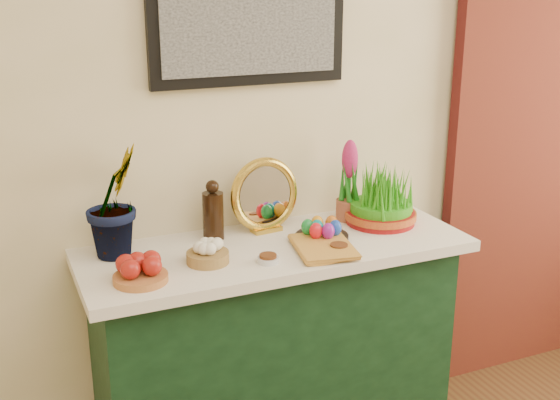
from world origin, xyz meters
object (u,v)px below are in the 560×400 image
(hyacinth_green, at_px, (113,184))
(book, at_px, (296,249))
(sideboard, at_px, (275,358))
(mirror, at_px, (265,196))
(wheatgrass_sabzeh, at_px, (381,199))

(hyacinth_green, relative_size, book, 1.97)
(sideboard, bearing_deg, book, -74.42)
(mirror, height_order, wheatgrass_sabzeh, mirror)
(mirror, height_order, book, mirror)
(mirror, bearing_deg, wheatgrass_sabzeh, -13.46)
(sideboard, relative_size, wheatgrass_sabzeh, 4.70)
(sideboard, bearing_deg, mirror, 81.23)
(sideboard, height_order, wheatgrass_sabzeh, wheatgrass_sabzeh)
(sideboard, bearing_deg, hyacinth_green, 166.76)
(mirror, bearing_deg, book, -87.80)
(mirror, distance_m, book, 0.29)
(wheatgrass_sabzeh, bearing_deg, sideboard, -175.24)
(book, height_order, wheatgrass_sabzeh, wheatgrass_sabzeh)
(mirror, xyz_separation_m, book, (0.01, -0.26, -0.12))
(hyacinth_green, distance_m, book, 0.66)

